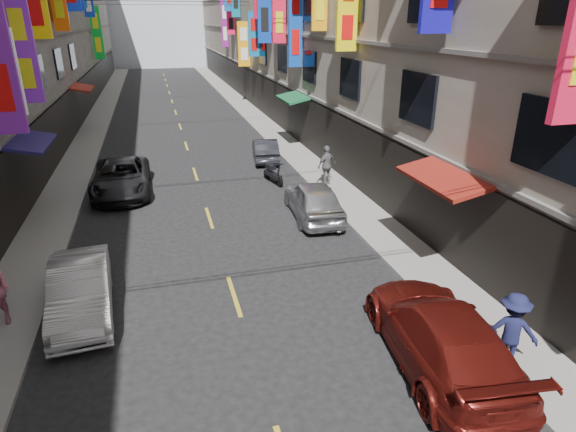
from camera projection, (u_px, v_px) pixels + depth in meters
sidewalk_left at (93, 130)px, 33.57m from camera, size 2.00×90.00×0.12m
sidewalk_right at (261, 121)px, 36.51m from camera, size 2.00×90.00×0.12m
street_awnings at (167, 134)px, 19.34m from camera, size 13.99×35.20×0.41m
lane_markings at (183, 135)px, 32.38m from camera, size 0.12×80.20×0.01m
scooter_far_right at (273, 174)px, 22.88m from camera, size 0.68×1.78×1.14m
car_left_mid at (81, 290)px, 12.62m from camera, size 1.82×4.32×1.39m
car_left_far at (121, 177)px, 21.44m from camera, size 2.45×5.25×1.46m
car_right_near at (441, 335)px, 10.70m from camera, size 2.76×5.52×1.54m
car_right_mid at (313, 199)px, 18.82m from camera, size 2.05×4.44×1.48m
car_right_far at (265, 150)px, 26.48m from camera, size 1.79×3.81×1.21m
pedestrian_rnear at (512, 330)px, 10.49m from camera, size 1.28×1.13×1.77m
pedestrian_rfar at (327, 165)px, 22.12m from camera, size 1.24×1.00×1.84m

